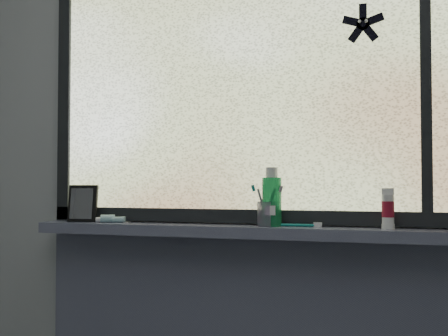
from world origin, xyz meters
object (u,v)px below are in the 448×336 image
at_px(vanity_mirror, 83,203).
at_px(cream_tube, 388,207).
at_px(toothbrush_cup, 267,214).
at_px(mouthwash_bottle, 272,197).

xyz_separation_m(vanity_mirror, cream_tube, (1.13, 0.00, -0.00)).
bearing_deg(toothbrush_cup, mouthwash_bottle, 24.69).
xyz_separation_m(mouthwash_bottle, cream_tube, (0.39, -0.01, -0.03)).
bearing_deg(vanity_mirror, toothbrush_cup, -7.47).
relative_size(vanity_mirror, cream_tube, 1.49).
bearing_deg(cream_tube, mouthwash_bottle, 178.78).
height_order(toothbrush_cup, mouthwash_bottle, mouthwash_bottle).
height_order(vanity_mirror, toothbrush_cup, vanity_mirror).
distance_m(vanity_mirror, cream_tube, 1.13).
relative_size(vanity_mirror, toothbrush_cup, 1.66).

